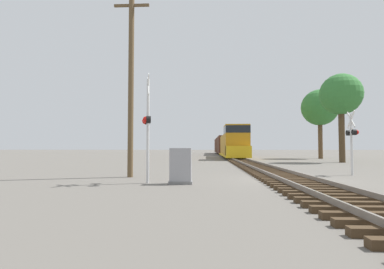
# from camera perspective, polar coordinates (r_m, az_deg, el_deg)

# --- Properties ---
(ground_plane) EXTENTS (400.00, 400.00, 0.00)m
(ground_plane) POSITION_cam_1_polar(r_m,az_deg,el_deg) (14.35, 17.58, -8.27)
(ground_plane) COLOR #666059
(rail_track_bed) EXTENTS (2.60, 160.00, 0.31)m
(rail_track_bed) POSITION_cam_1_polar(r_m,az_deg,el_deg) (14.34, 17.57, -7.74)
(rail_track_bed) COLOR #42301E
(rail_track_bed) RESTS_ON ground
(freight_train) EXTENTS (2.88, 51.42, 4.20)m
(freight_train) POSITION_cam_1_polar(r_m,az_deg,el_deg) (58.86, 6.30, -2.09)
(freight_train) COLOR #B77A14
(freight_train) RESTS_ON ground
(crossing_signal_near) EXTENTS (0.52, 1.01, 4.50)m
(crossing_signal_near) POSITION_cam_1_polar(r_m,az_deg,el_deg) (12.58, -8.50, 2.23)
(crossing_signal_near) COLOR silver
(crossing_signal_near) RESTS_ON ground
(crossing_signal_far) EXTENTS (0.35, 1.00, 3.43)m
(crossing_signal_far) POSITION_cam_1_polar(r_m,az_deg,el_deg) (18.08, 28.16, -0.28)
(crossing_signal_far) COLOR silver
(crossing_signal_far) RESTS_ON ground
(relay_cabinet) EXTENTS (0.95, 0.53, 1.45)m
(relay_cabinet) POSITION_cam_1_polar(r_m,az_deg,el_deg) (12.19, -2.18, -6.06)
(relay_cabinet) COLOR slate
(relay_cabinet) RESTS_ON ground
(utility_pole) EXTENTS (1.80, 0.28, 9.33)m
(utility_pole) POSITION_cam_1_polar(r_m,az_deg,el_deg) (15.65, -11.55, 9.86)
(utility_pole) COLOR brown
(utility_pole) RESTS_ON ground
(tree_far_right) EXTENTS (4.08, 4.08, 8.85)m
(tree_far_right) POSITION_cam_1_polar(r_m,az_deg,el_deg) (33.58, 26.50, 6.71)
(tree_far_right) COLOR #473521
(tree_far_right) RESTS_ON ground
(tree_mid_background) EXTENTS (4.84, 4.84, 9.31)m
(tree_mid_background) POSITION_cam_1_polar(r_m,az_deg,el_deg) (43.87, 23.16, 4.69)
(tree_mid_background) COLOR brown
(tree_mid_background) RESTS_ON ground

